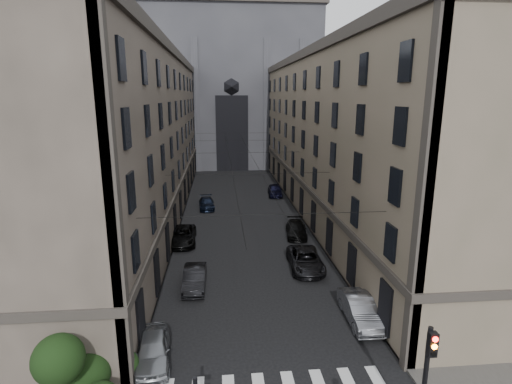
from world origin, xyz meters
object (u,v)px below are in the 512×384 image
object	(u,v)px
car_left_far	(207,203)
car_right_midnear	(305,260)
car_right_near	(360,310)
car_left_midnear	(195,278)
gothic_tower	(230,77)
car_right_midfar	(296,229)
car_left_near	(153,349)
car_right_far	(275,190)
traffic_light_right	(427,371)
car_left_midfar	(182,236)

from	to	relation	value
car_left_far	car_right_midnear	world-z (taller)	car_right_midnear
car_right_near	car_right_midnear	xyz separation A→B (m)	(-1.77, 8.08, -0.02)
car_left_midnear	car_left_far	world-z (taller)	car_left_midnear
car_left_far	car_right_near	size ratio (longest dim) A/B	0.94
gothic_tower	car_right_midfar	xyz separation A→B (m)	(5.21, -48.04, -17.09)
car_left_near	car_left_far	distance (m)	30.04
gothic_tower	car_right_midfar	distance (m)	51.26
gothic_tower	car_right_far	xyz separation A→B (m)	(5.38, -31.14, -16.99)
car_left_near	car_right_far	xyz separation A→B (m)	(11.58, 35.80, 0.06)
gothic_tower	car_right_midfar	world-z (taller)	gothic_tower
car_right_midnear	car_right_midfar	xyz separation A→B (m)	(0.77, 7.95, -0.08)
traffic_light_right	car_right_midfar	size ratio (longest dim) A/B	1.07
car_right_far	traffic_light_right	bearing A→B (deg)	-85.44
traffic_light_right	car_right_near	size ratio (longest dim) A/B	1.06
car_left_near	car_right_midnear	distance (m)	15.26
car_left_midfar	car_right_midfar	world-z (taller)	car_left_midfar
traffic_light_right	car_left_near	distance (m)	13.52
car_right_near	car_left_midfar	bearing A→B (deg)	130.75
car_left_far	car_right_midfar	bearing A→B (deg)	-53.75
car_left_midfar	car_left_far	xyz separation A→B (m)	(2.00, 12.10, -0.10)
car_left_near	car_left_midfar	size ratio (longest dim) A/B	0.80
car_left_near	car_right_near	size ratio (longest dim) A/B	0.91
car_left_midfar	car_right_midfar	size ratio (longest dim) A/B	1.14
traffic_light_right	car_left_near	world-z (taller)	traffic_light_right
traffic_light_right	car_left_far	world-z (taller)	traffic_light_right
gothic_tower	car_left_near	bearing A→B (deg)	-95.29
car_right_midfar	car_right_far	size ratio (longest dim) A/B	1.02
car_left_near	gothic_tower	bearing A→B (deg)	78.45
traffic_light_right	car_right_near	world-z (taller)	traffic_light_right
car_left_midfar	car_right_far	bearing A→B (deg)	55.42
car_left_midfar	car_left_far	world-z (taller)	car_left_midfar
car_left_midfar	car_right_near	xyz separation A→B (m)	(12.40, -15.00, 0.03)
car_left_midnear	car_right_near	world-z (taller)	car_right_near
gothic_tower	car_left_near	size ratio (longest dim) A/B	13.06
car_left_near	car_left_midnear	bearing A→B (deg)	72.16
gothic_tower	car_right_midnear	xyz separation A→B (m)	(4.43, -55.99, -17.01)
car_left_far	car_right_midfar	xyz separation A→B (m)	(9.41, -11.08, 0.04)
car_right_far	car_left_near	bearing A→B (deg)	-103.67
car_right_near	car_right_midfar	size ratio (longest dim) A/B	1.00
car_left_near	car_right_midnear	size ratio (longest dim) A/B	0.79
traffic_light_right	car_left_midnear	xyz separation A→B (m)	(-10.07, 14.53, -2.53)
car_left_near	car_left_midnear	distance (m)	8.60
car_left_far	car_right_far	xyz separation A→B (m)	(9.58, 5.82, 0.14)
car_left_midnear	car_right_near	xyz separation A→B (m)	(10.67, -5.56, 0.05)
car_left_midfar	car_right_near	distance (m)	19.46
gothic_tower	traffic_light_right	world-z (taller)	gothic_tower
traffic_light_right	car_right_midfar	distance (m)	25.13
car_left_midnear	car_left_far	xyz separation A→B (m)	(0.27, 21.55, -0.09)
gothic_tower	car_right_far	distance (m)	35.88
car_left_far	car_right_midnear	bearing A→B (deg)	-69.67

